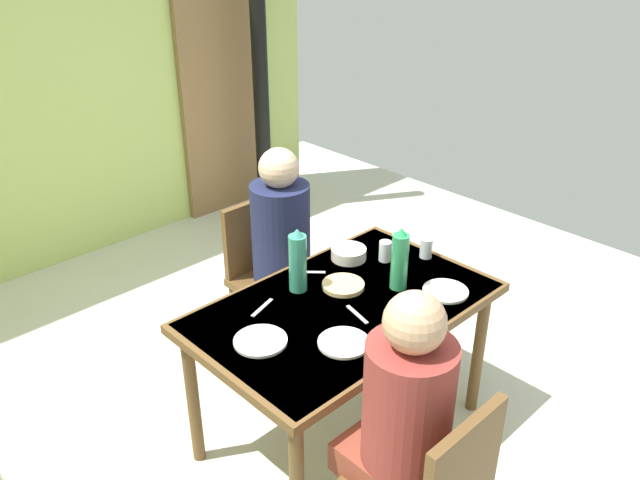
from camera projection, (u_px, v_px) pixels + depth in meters
ground_plane at (266, 435)px, 3.07m from camera, size 6.12×6.12×0.00m
wall_back at (10, 60)px, 3.92m from camera, size 4.63×0.10×2.82m
door_wooden at (224, 86)px, 5.00m from camera, size 0.80×0.05×2.00m
stove_pipe_column at (258, 34)px, 4.72m from camera, size 0.12×0.12×2.82m
dining_table at (344, 318)px, 2.80m from camera, size 1.31×0.81×0.73m
chair_far_diner at (267, 270)px, 3.47m from camera, size 0.40×0.40×0.87m
person_near_diner at (404, 406)px, 2.12m from camera, size 0.30×0.37×0.77m
person_far_diner at (283, 231)px, 3.25m from camera, size 0.30×0.37×0.77m
water_bottle_green_near at (298, 261)px, 2.80m from camera, size 0.08×0.08×0.30m
water_bottle_green_far at (400, 260)px, 2.81m from camera, size 0.08×0.08×0.30m
serving_bowl_center at (349, 253)px, 3.10m from camera, size 0.17×0.17×0.05m
dinner_plate_near_left at (344, 343)px, 2.50m from camera, size 0.21×0.21×0.01m
dinner_plate_near_right at (260, 341)px, 2.51m from camera, size 0.21×0.21×0.01m
dinner_plate_far_center at (445, 291)px, 2.84m from camera, size 0.20×0.20×0.01m
drinking_glass_by_near_diner at (385, 251)px, 3.07m from camera, size 0.06×0.06×0.10m
drinking_glass_by_far_diner at (426, 248)px, 3.10m from camera, size 0.06×0.06×0.10m
bread_plate_sliced at (343, 285)px, 2.87m from camera, size 0.19×0.19×0.02m
cutlery_knife_near at (309, 272)px, 2.99m from camera, size 0.12×0.12×0.00m
cutlery_fork_near at (404, 327)px, 2.60m from camera, size 0.12×0.12×0.00m
cutlery_knife_far at (262, 308)px, 2.73m from camera, size 0.15×0.06×0.00m
cutlery_fork_far at (357, 314)px, 2.68m from camera, size 0.05×0.15×0.00m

